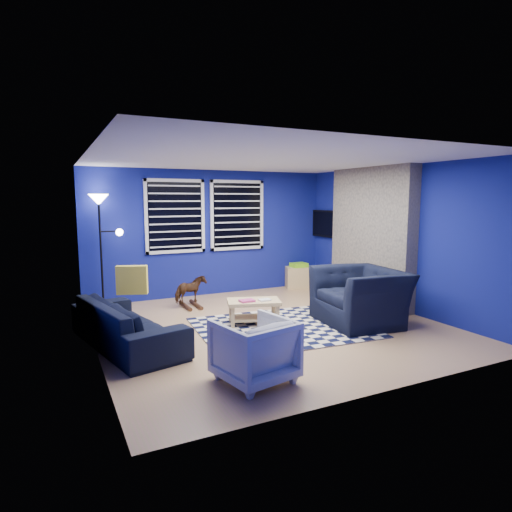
{
  "coord_description": "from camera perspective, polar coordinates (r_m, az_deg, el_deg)",
  "views": [
    {
      "loc": [
        -2.97,
        -5.6,
        1.93
      ],
      "look_at": [
        -0.08,
        0.3,
        1.05
      ],
      "focal_mm": 30.0,
      "sensor_mm": 36.0,
      "label": 1
    }
  ],
  "objects": [
    {
      "name": "coffee_table",
      "position": [
        6.63,
        -0.31,
        -6.79
      ],
      "size": [
        0.91,
        0.69,
        0.41
      ],
      "rotation": [
        0.0,
        0.0,
        -0.32
      ],
      "color": "tan",
      "rests_on": "rug"
    },
    {
      "name": "wall_back",
      "position": [
        8.66,
        -5.92,
        3.07
      ],
      "size": [
        5.0,
        0.0,
        5.0
      ],
      "primitive_type": "plane",
      "rotation": [
        1.57,
        0.0,
        0.0
      ],
      "color": "navy",
      "rests_on": "floor"
    },
    {
      "name": "armchair_bent",
      "position": [
        4.63,
        -0.23,
        -12.44
      ],
      "size": [
        0.87,
        0.88,
        0.68
      ],
      "primitive_type": "imported",
      "rotation": [
        0.0,
        0.0,
        3.34
      ],
      "color": "gray",
      "rests_on": "floor"
    },
    {
      "name": "floor",
      "position": [
        6.63,
        1.81,
        -9.31
      ],
      "size": [
        5.0,
        5.0,
        0.0
      ],
      "primitive_type": "plane",
      "color": "tan",
      "rests_on": "ground"
    },
    {
      "name": "rocking_horse",
      "position": [
        7.76,
        -8.73,
        -4.49
      ],
      "size": [
        0.43,
        0.63,
        0.49
      ],
      "primitive_type": "imported",
      "rotation": [
        0.0,
        0.0,
        1.9
      ],
      "color": "#4A2B17",
      "rests_on": "floor"
    },
    {
      "name": "cabinet",
      "position": [
        9.4,
        5.71,
        -2.77
      ],
      "size": [
        0.64,
        0.53,
        0.55
      ],
      "rotation": [
        0.0,
        0.0,
        -0.34
      ],
      "color": "tan",
      "rests_on": "floor"
    },
    {
      "name": "tv",
      "position": [
        9.35,
        9.41,
        4.26
      ],
      "size": [
        0.07,
        1.0,
        0.58
      ],
      "color": "black",
      "rests_on": "wall_right"
    },
    {
      "name": "rug",
      "position": [
        6.54,
        3.54,
        -9.49
      ],
      "size": [
        2.65,
        2.2,
        0.02
      ],
      "primitive_type": "cube",
      "rotation": [
        0.0,
        0.0,
        -0.08
      ],
      "color": "black",
      "rests_on": "floor"
    },
    {
      "name": "sofa",
      "position": [
        5.95,
        -16.82,
        -8.58
      ],
      "size": [
        2.21,
        1.26,
        0.61
      ],
      "primitive_type": "imported",
      "rotation": [
        0.0,
        0.0,
        1.8
      ],
      "color": "black",
      "rests_on": "floor"
    },
    {
      "name": "throw_pillow",
      "position": [
        6.22,
        -16.21,
        -3.08
      ],
      "size": [
        0.44,
        0.26,
        0.4
      ],
      "primitive_type": "cube",
      "rotation": [
        0.0,
        0.0,
        -0.35
      ],
      "color": "yellow",
      "rests_on": "sofa"
    },
    {
      "name": "ceiling",
      "position": [
        6.37,
        1.91,
        12.75
      ],
      "size": [
        5.0,
        5.0,
        0.0
      ],
      "primitive_type": "plane",
      "rotation": [
        3.14,
        0.0,
        0.0
      ],
      "color": "white",
      "rests_on": "wall_back"
    },
    {
      "name": "wall_right",
      "position": [
        7.86,
        18.19,
        2.27
      ],
      "size": [
        0.0,
        5.0,
        5.0
      ],
      "primitive_type": "plane",
      "rotation": [
        1.57,
        0.0,
        -1.57
      ],
      "color": "navy",
      "rests_on": "floor"
    },
    {
      "name": "window_left",
      "position": [
        8.37,
        -10.71,
        5.22
      ],
      "size": [
        1.17,
        0.06,
        1.42
      ],
      "color": "black",
      "rests_on": "wall_back"
    },
    {
      "name": "floor_lamp",
      "position": [
        7.9,
        -20.0,
        5.12
      ],
      "size": [
        0.55,
        0.34,
        2.01
      ],
      "color": "black",
      "rests_on": "floor"
    },
    {
      "name": "window_right",
      "position": [
        8.81,
        -2.49,
        5.46
      ],
      "size": [
        1.17,
        0.06,
        1.42
      ],
      "color": "black",
      "rests_on": "wall_back"
    },
    {
      "name": "fireplace",
      "position": [
        8.14,
        15.01,
        2.18
      ],
      "size": [
        0.65,
        2.0,
        2.5
      ],
      "color": "gray",
      "rests_on": "floor"
    },
    {
      "name": "armchair_big",
      "position": [
        6.87,
        13.74,
        -5.26
      ],
      "size": [
        1.42,
        1.27,
        0.85
      ],
      "primitive_type": "imported",
      "rotation": [
        0.0,
        0.0,
        -1.67
      ],
      "color": "black",
      "rests_on": "floor"
    },
    {
      "name": "wall_left",
      "position": [
        5.66,
        -21.1,
        0.22
      ],
      "size": [
        0.0,
        5.0,
        5.0
      ],
      "primitive_type": "plane",
      "rotation": [
        1.57,
        0.0,
        1.57
      ],
      "color": "navy",
      "rests_on": "floor"
    }
  ]
}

